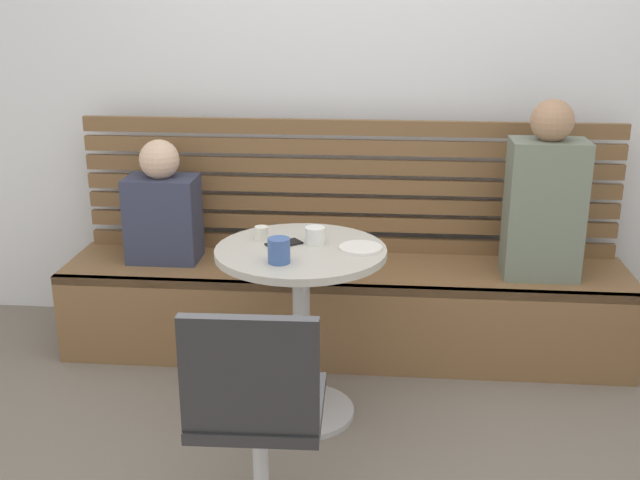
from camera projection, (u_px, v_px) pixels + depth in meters
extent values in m
cube|color=silver|center=(352.00, 44.00, 3.80)|extent=(5.20, 0.10, 2.90)
cube|color=brown|center=(344.00, 309.00, 3.77)|extent=(2.70, 0.52, 0.44)
cube|color=brown|center=(341.00, 289.00, 3.48)|extent=(2.70, 0.04, 0.04)
cube|color=brown|center=(347.00, 244.00, 3.91)|extent=(2.65, 0.04, 0.07)
cube|color=brown|center=(347.00, 223.00, 3.88)|extent=(2.65, 0.04, 0.07)
cube|color=brown|center=(348.00, 205.00, 3.85)|extent=(2.65, 0.04, 0.07)
cube|color=brown|center=(348.00, 186.00, 3.82)|extent=(2.65, 0.04, 0.07)
cube|color=brown|center=(348.00, 167.00, 3.79)|extent=(2.65, 0.04, 0.07)
cube|color=brown|center=(348.00, 147.00, 3.76)|extent=(2.65, 0.04, 0.07)
cube|color=brown|center=(349.00, 127.00, 3.73)|extent=(2.65, 0.04, 0.07)
cylinder|color=#ADADB2|center=(302.00, 411.00, 3.26)|extent=(0.44, 0.44, 0.02)
cylinder|color=#ADADB2|center=(301.00, 335.00, 3.14)|extent=(0.07, 0.07, 0.69)
cylinder|color=#B7B2A8|center=(301.00, 252.00, 3.03)|extent=(0.68, 0.68, 0.03)
cylinder|color=#ADADB2|center=(261.00, 473.00, 2.48)|extent=(0.05, 0.05, 0.45)
cube|color=#232326|center=(259.00, 406.00, 2.41)|extent=(0.41, 0.41, 0.04)
cube|color=#232326|center=(249.00, 375.00, 2.18)|extent=(0.40, 0.05, 0.36)
cube|color=slate|center=(544.00, 210.00, 3.49)|extent=(0.34, 0.22, 0.64)
sphere|color=#A37A5B|center=(552.00, 121.00, 3.36)|extent=(0.19, 0.19, 0.19)
cube|color=#333851|center=(163.00, 219.00, 3.73)|extent=(0.34, 0.22, 0.42)
sphere|color=#DBB293|center=(159.00, 160.00, 3.64)|extent=(0.19, 0.19, 0.19)
cylinder|color=#3D5B9E|center=(279.00, 251.00, 2.86)|extent=(0.08, 0.08, 0.09)
cylinder|color=silver|center=(262.00, 233.00, 3.12)|extent=(0.06, 0.06, 0.05)
cylinder|color=white|center=(315.00, 236.00, 3.07)|extent=(0.08, 0.08, 0.07)
cylinder|color=white|center=(361.00, 248.00, 3.01)|extent=(0.17, 0.17, 0.01)
cube|color=black|center=(284.00, 244.00, 3.07)|extent=(0.15, 0.14, 0.01)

